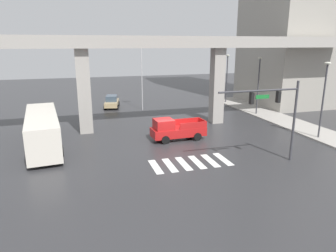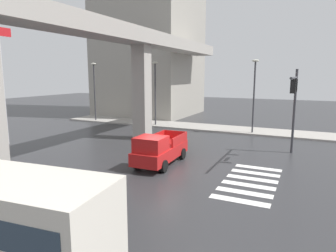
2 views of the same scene
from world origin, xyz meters
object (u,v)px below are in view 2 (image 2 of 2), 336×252
traffic_signal_mast (294,96)px  street_lamp_far_north (94,85)px  flagpole (4,77)px  pickup_truck (159,150)px  street_lamp_near_corner (254,88)px  street_lamp_mid_block (155,86)px

traffic_signal_mast → street_lamp_far_north: (7.94, 23.38, 0.17)m
traffic_signal_mast → flagpole: flagpole is taller
pickup_truck → street_lamp_near_corner: 14.19m
traffic_signal_mast → street_lamp_near_corner: (7.94, 3.98, 0.17)m
street_lamp_mid_block → street_lamp_far_north: bearing=90.0°
traffic_signal_mast → street_lamp_mid_block: 16.82m
street_lamp_near_corner → flagpole: size_ratio=0.74×
street_lamp_mid_block → flagpole: flagpole is taller
pickup_truck → traffic_signal_mast: 9.87m
pickup_truck → flagpole: size_ratio=0.53×
pickup_truck → street_lamp_near_corner: street_lamp_near_corner is taller
traffic_signal_mast → street_lamp_mid_block: size_ratio=0.90×
pickup_truck → street_lamp_far_north: size_ratio=0.71×
pickup_truck → street_lamp_mid_block: size_ratio=0.71×
street_lamp_mid_block → traffic_signal_mast: bearing=-118.2°
pickup_truck → traffic_signal_mast: bearing=-55.1°
street_lamp_mid_block → street_lamp_far_north: 8.54m
flagpole → street_lamp_mid_block: bearing=-28.1°
street_lamp_mid_block → flagpole: (-13.26, 7.07, 1.09)m
pickup_truck → street_lamp_far_north: street_lamp_far_north is taller
traffic_signal_mast → flagpole: bearing=103.7°
street_lamp_near_corner → flagpole: (-13.26, 17.91, 1.09)m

